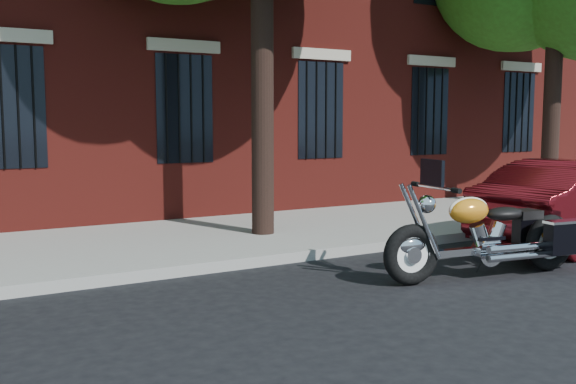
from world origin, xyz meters
TOP-DOWN VIEW (x-y plane):
  - ground at (0.00, 0.00)m, footprint 120.00×120.00m
  - curb at (0.00, 1.38)m, footprint 40.00×0.16m
  - sidewalk at (0.00, 3.26)m, footprint 40.00×3.60m
  - motorcycle at (1.94, -0.65)m, footprint 2.93×1.11m

SIDE VIEW (x-z plane):
  - ground at x=0.00m, z-range 0.00..0.00m
  - curb at x=0.00m, z-range 0.00..0.15m
  - sidewalk at x=0.00m, z-range 0.00..0.15m
  - motorcycle at x=1.94m, z-range -0.24..1.27m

